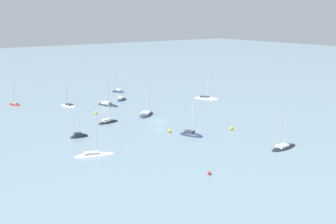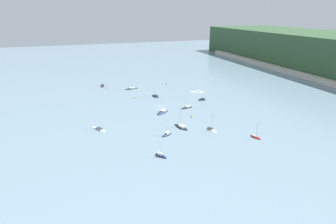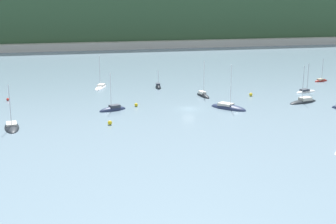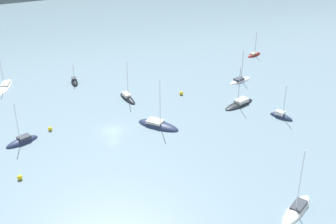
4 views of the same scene
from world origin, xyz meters
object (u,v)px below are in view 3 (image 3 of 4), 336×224
at_px(sailboat_5, 113,110).
at_px(sailboat_11, 306,92).
at_px(mooring_buoy_1, 8,99).
at_px(mooring_buoy_2, 251,94).
at_px(sailboat_8, 158,88).
at_px(sailboat_9, 203,96).
at_px(sailboat_12, 12,127).
at_px(sailboat_2, 228,108).
at_px(mooring_buoy_4, 110,123).
at_px(mooring_buoy_3, 136,105).
at_px(sailboat_0, 303,102).
at_px(sailboat_7, 321,81).
at_px(sailboat_4, 101,87).

relative_size(sailboat_5, sailboat_11, 1.15).
relative_size(mooring_buoy_1, mooring_buoy_2, 0.80).
relative_size(sailboat_8, mooring_buoy_2, 6.75).
distance_m(sailboat_9, sailboat_12, 49.18).
bearing_deg(sailboat_12, sailboat_2, 89.95).
height_order(sailboat_5, mooring_buoy_1, sailboat_5).
distance_m(sailboat_2, mooring_buoy_4, 28.96).
bearing_deg(mooring_buoy_3, sailboat_0, -6.72).
bearing_deg(sailboat_7, sailboat_8, 160.32).
bearing_deg(sailboat_5, sailboat_12, 4.95).
bearing_deg(mooring_buoy_4, sailboat_9, 39.88).
bearing_deg(mooring_buoy_3, sailboat_7, 18.36).
height_order(sailboat_0, mooring_buoy_3, sailboat_0).
xyz_separation_m(sailboat_11, mooring_buoy_2, (-16.32, -1.49, 0.33)).
relative_size(sailboat_2, sailboat_9, 1.13).
height_order(sailboat_7, mooring_buoy_4, sailboat_7).
bearing_deg(sailboat_8, mooring_buoy_2, 59.27).
bearing_deg(sailboat_11, sailboat_12, 178.88).
height_order(sailboat_8, mooring_buoy_2, sailboat_8).
bearing_deg(sailboat_2, sailboat_4, -179.29).
distance_m(sailboat_0, sailboat_2, 19.93).
distance_m(sailboat_9, mooring_buoy_2, 12.29).
distance_m(sailboat_5, mooring_buoy_4, 12.10).
height_order(sailboat_2, mooring_buoy_1, sailboat_2).
distance_m(sailboat_11, mooring_buoy_4, 58.19).
xyz_separation_m(sailboat_4, sailboat_9, (24.65, -17.19, 0.04)).
xyz_separation_m(sailboat_0, sailboat_2, (-19.84, -1.84, -0.05)).
bearing_deg(sailboat_2, sailboat_11, 76.24).
bearing_deg(sailboat_9, sailboat_2, -0.37).
xyz_separation_m(mooring_buoy_2, mooring_buoy_4, (-38.09, -19.15, 0.01)).
bearing_deg(mooring_buoy_4, sailboat_5, 81.02).
relative_size(sailboat_5, sailboat_12, 1.01).
xyz_separation_m(sailboat_4, sailboat_5, (0.45, -27.04, 0.02)).
bearing_deg(sailboat_8, sailboat_9, 40.63).
bearing_deg(mooring_buoy_4, sailboat_4, 87.89).
relative_size(sailboat_2, sailboat_4, 1.15).
distance_m(sailboat_2, sailboat_8, 29.27).
relative_size(sailboat_7, mooring_buoy_2, 8.59).
bearing_deg(sailboat_8, sailboat_4, -98.06).
bearing_deg(sailboat_4, sailboat_7, 104.42).
height_order(sailboat_4, mooring_buoy_1, sailboat_4).
bearing_deg(mooring_buoy_2, sailboat_2, -131.97).
relative_size(sailboat_2, mooring_buoy_1, 16.16).
xyz_separation_m(sailboat_8, mooring_buoy_3, (-9.47, -20.62, 0.31)).
bearing_deg(mooring_buoy_2, mooring_buoy_3, -171.10).
bearing_deg(sailboat_0, sailboat_4, -50.74).
bearing_deg(sailboat_12, mooring_buoy_1, -179.64).
distance_m(sailboat_0, sailboat_5, 45.89).
distance_m(sailboat_2, sailboat_9, 14.11).
xyz_separation_m(sailboat_8, sailboat_12, (-36.06, -32.86, -0.01)).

